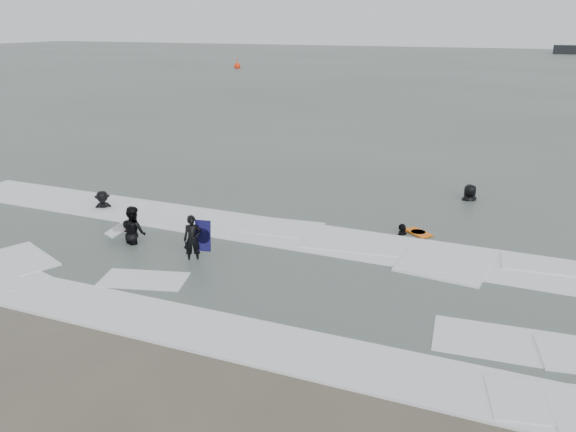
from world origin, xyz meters
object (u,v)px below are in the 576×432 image
at_px(surfer_breaker, 104,210).
at_px(surfer_right_far, 469,201).
at_px(surfer_wading, 135,244).
at_px(buoy, 237,66).
at_px(surfer_centre, 194,262).
at_px(surfer_right_near, 402,236).

distance_m(surfer_breaker, surfer_right_far, 14.72).
xyz_separation_m(surfer_wading, surfer_right_far, (9.73, 9.16, 0.00)).
xyz_separation_m(surfer_wading, surfer_breaker, (-3.35, 2.41, 0.00)).
distance_m(surfer_right_far, buoy, 70.41).
xyz_separation_m(surfer_centre, buoy, (-33.88, 66.92, 0.42)).
height_order(surfer_wading, surfer_breaker, surfer_wading).
height_order(surfer_right_near, buoy, buoy).
bearing_deg(surfer_right_near, surfer_centre, -19.64).
bearing_deg(surfer_centre, surfer_right_far, 24.90).
bearing_deg(surfer_right_far, surfer_right_near, 34.81).
height_order(surfer_breaker, surfer_right_far, surfer_right_far).
bearing_deg(buoy, surfer_wading, -64.79).
bearing_deg(surfer_wading, surfer_breaker, -14.10).
distance_m(surfer_wading, surfer_right_far, 13.37).
bearing_deg(surfer_breaker, surfer_right_far, -8.47).
relative_size(surfer_breaker, surfer_right_far, 0.87).
relative_size(surfer_wading, surfer_breaker, 1.15).
distance_m(surfer_centre, surfer_right_far, 12.02).
height_order(surfer_centre, surfer_right_near, surfer_right_near).
height_order(surfer_centre, surfer_right_far, surfer_right_far).
bearing_deg(surfer_right_far, buoy, -90.64).
xyz_separation_m(surfer_right_far, buoy, (-41.00, 57.24, 0.42)).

